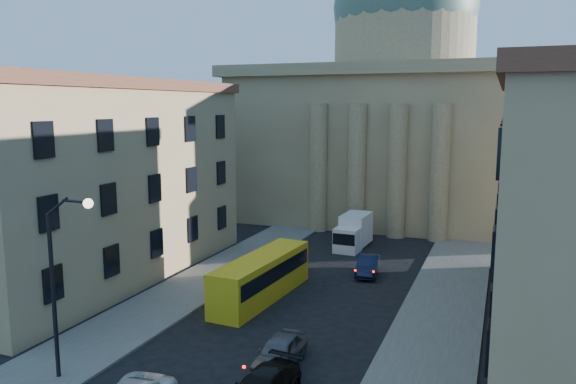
# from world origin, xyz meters

# --- Properties ---
(sidewalk_left) EXTENTS (5.00, 60.00, 0.15)m
(sidewalk_left) POSITION_xyz_m (-8.50, 18.00, 0.07)
(sidewalk_left) COLOR #56544E
(sidewalk_left) RESTS_ON ground
(sidewalk_right) EXTENTS (5.00, 60.00, 0.15)m
(sidewalk_right) POSITION_xyz_m (8.50, 18.00, 0.07)
(sidewalk_right) COLOR #56544E
(sidewalk_right) RESTS_ON ground
(church) EXTENTS (68.02, 28.76, 36.60)m
(church) POSITION_xyz_m (0.00, 55.47, 11.88)
(church) COLOR #816E4F
(church) RESTS_ON ground
(building_left) EXTENTS (11.60, 26.60, 14.70)m
(building_left) POSITION_xyz_m (-17.00, 22.00, 7.42)
(building_left) COLOR tan
(building_left) RESTS_ON ground
(street_lamp) EXTENTS (2.62, 0.44, 8.83)m
(street_lamp) POSITION_xyz_m (-6.97, 8.00, 5.29)
(street_lamp) COLOR black
(street_lamp) RESTS_ON ground
(car_right_far) EXTENTS (1.85, 4.48, 1.52)m
(car_right_far) POSITION_xyz_m (1.76, 12.98, 0.76)
(car_right_far) COLOR #4F4E53
(car_right_far) RESTS_ON ground
(car_right_distant) EXTENTS (2.06, 4.48, 1.42)m
(car_right_distant) POSITION_xyz_m (2.32, 29.60, 0.71)
(car_right_distant) COLOR black
(car_right_distant) RESTS_ON ground
(city_bus) EXTENTS (3.06, 10.43, 2.90)m
(city_bus) POSITION_xyz_m (-3.08, 21.82, 1.56)
(city_bus) COLOR gold
(city_bus) RESTS_ON ground
(box_truck) EXTENTS (2.40, 5.54, 2.99)m
(box_truck) POSITION_xyz_m (-0.80, 37.20, 1.42)
(box_truck) COLOR silver
(box_truck) RESTS_ON ground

